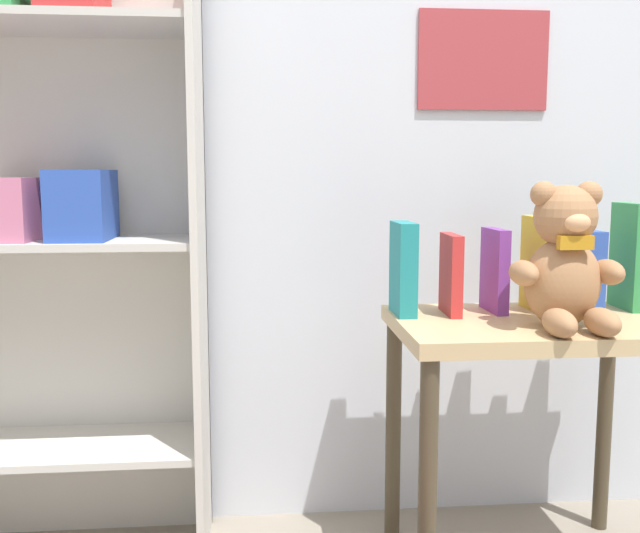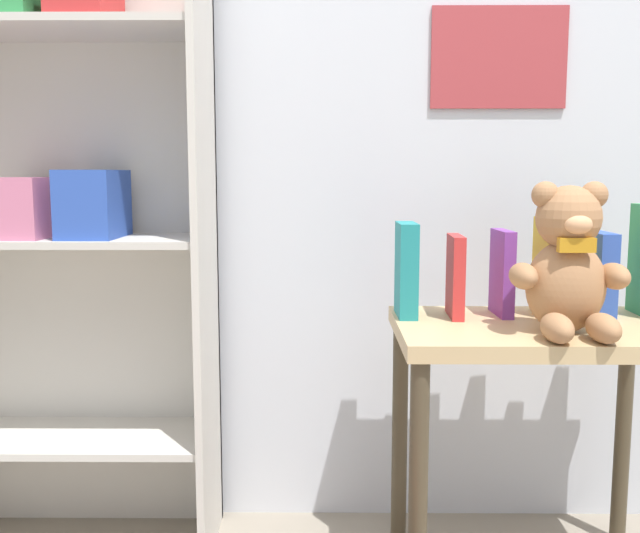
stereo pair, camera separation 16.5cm
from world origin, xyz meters
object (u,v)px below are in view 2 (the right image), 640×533
(bookshelf_side, at_px, (67,198))
(book_standing_red, at_px, (455,276))
(teddy_bear, at_px, (568,265))
(book_standing_purple, at_px, (502,273))
(book_standing_yellow, at_px, (550,267))
(book_standing_blue, at_px, (599,274))
(display_table, at_px, (536,368))
(book_standing_teal, at_px, (406,270))

(bookshelf_side, height_order, book_standing_red, bookshelf_side)
(bookshelf_side, relative_size, teddy_bear, 4.95)
(book_standing_red, relative_size, book_standing_purple, 0.95)
(bookshelf_side, height_order, book_standing_purple, bookshelf_side)
(bookshelf_side, height_order, book_standing_yellow, bookshelf_side)
(book_standing_blue, bearing_deg, bookshelf_side, 174.96)
(book_standing_yellow, bearing_deg, display_table, -120.60)
(display_table, bearing_deg, teddy_bear, -71.74)
(bookshelf_side, bearing_deg, book_standing_teal, -8.07)
(book_standing_purple, bearing_deg, display_table, -62.49)
(book_standing_yellow, height_order, book_standing_blue, book_standing_yellow)
(book_standing_purple, relative_size, book_standing_yellow, 0.88)
(display_table, bearing_deg, book_standing_red, 154.20)
(display_table, xyz_separation_m, book_standing_purple, (-0.06, 0.10, 0.21))
(display_table, bearing_deg, book_standing_purple, 118.91)
(bookshelf_side, xyz_separation_m, teddy_bear, (1.16, -0.31, -0.13))
(teddy_bear, distance_m, book_standing_blue, 0.24)
(book_standing_teal, height_order, book_standing_purple, book_standing_teal)
(book_standing_teal, bearing_deg, display_table, -17.87)
(display_table, height_order, book_standing_teal, book_standing_teal)
(book_standing_yellow, bearing_deg, book_standing_red, -176.49)
(book_standing_red, xyz_separation_m, book_standing_yellow, (0.23, 0.02, 0.02))
(display_table, distance_m, book_standing_purple, 0.24)
(book_standing_teal, height_order, book_standing_red, book_standing_teal)
(book_standing_teal, distance_m, book_standing_yellow, 0.35)
(book_standing_red, height_order, book_standing_blue, book_standing_blue)
(teddy_bear, bearing_deg, book_standing_teal, 149.76)
(bookshelf_side, height_order, teddy_bear, bookshelf_side)
(book_standing_purple, bearing_deg, book_standing_teal, -178.07)
(teddy_bear, height_order, book_standing_purple, teddy_bear)
(book_standing_purple, bearing_deg, book_standing_red, -171.16)
(display_table, bearing_deg, book_standing_blue, 29.81)
(book_standing_purple, distance_m, book_standing_yellow, 0.12)
(display_table, relative_size, book_standing_purple, 3.11)
(display_table, relative_size, book_standing_blue, 3.19)
(teddy_bear, relative_size, book_standing_blue, 1.61)
(teddy_bear, xyz_separation_m, book_standing_red, (-0.20, 0.18, -0.05))
(book_standing_teal, bearing_deg, book_standing_yellow, 2.30)
(teddy_bear, height_order, book_standing_teal, teddy_bear)
(bookshelf_side, relative_size, book_standing_blue, 7.97)
(teddy_bear, height_order, book_standing_yellow, teddy_bear)
(teddy_bear, relative_size, book_standing_yellow, 1.38)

